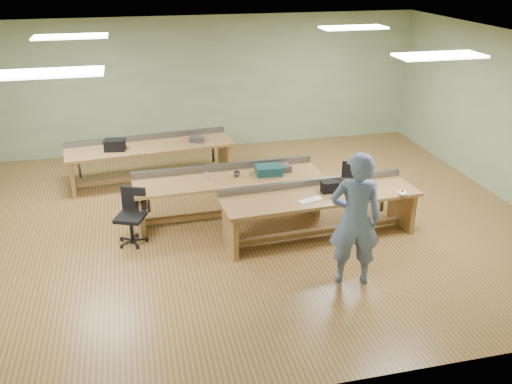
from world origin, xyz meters
TOP-DOWN VIEW (x-y plane):
  - floor at (0.00, 0.00)m, footprint 10.00×10.00m
  - ceiling at (0.00, 0.00)m, footprint 10.00×10.00m
  - wall_back at (0.00, 4.00)m, footprint 10.00×0.04m
  - wall_front at (0.00, -4.00)m, footprint 10.00×0.04m
  - wall_right at (5.00, 0.00)m, footprint 0.04×8.00m
  - fluor_panels at (0.00, 0.00)m, footprint 6.20×3.50m
  - workbench_front at (1.16, -0.79)m, footprint 3.22×1.04m
  - workbench_mid at (-0.13, 0.22)m, footprint 3.22×0.96m
  - workbench_back at (-1.35, 2.20)m, footprint 3.32×1.19m
  - person at (1.17, -2.15)m, footprint 0.80×0.62m
  - laptop_base at (1.69, -0.77)m, footprint 0.47×0.44m
  - laptop_screen at (1.76, -0.65)m, footprint 0.33×0.20m
  - keyboard at (0.92, -1.02)m, footprint 0.42×0.24m
  - trackball_mouse at (2.40, -1.14)m, footprint 0.17×0.20m
  - camera_bag at (1.32, -0.77)m, footprint 0.27×0.18m
  - task_chair at (-1.78, -0.32)m, footprint 0.63×0.63m
  - parts_bin_teal at (0.57, 0.19)m, footprint 0.45×0.35m
  - parts_bin_grey at (0.78, 0.29)m, footprint 0.40×0.26m
  - mug at (0.01, 0.20)m, footprint 0.14×0.14m
  - drinks_can at (-0.52, 0.18)m, footprint 0.08×0.08m
  - storage_box_back at (-2.01, 2.05)m, footprint 0.42×0.33m
  - tray_back at (-0.41, 2.19)m, footprint 0.32×0.28m

SIDE VIEW (x-z plane):
  - floor at x=0.00m, z-range 0.00..0.00m
  - task_chair at x=-1.78m, z-range -0.12..0.77m
  - workbench_front at x=1.16m, z-range 0.13..0.99m
  - workbench_mid at x=-0.13m, z-range 0.13..0.99m
  - workbench_back at x=-1.35m, z-range 0.13..0.99m
  - keyboard at x=0.92m, z-range 0.75..0.77m
  - laptop_base at x=1.69m, z-range 0.75..0.79m
  - trackball_mouse at x=2.40m, z-range 0.75..0.82m
  - mug at x=0.01m, z-range 0.75..0.84m
  - parts_bin_grey at x=0.78m, z-range 0.75..0.86m
  - tray_back at x=-0.41m, z-range 0.75..0.86m
  - drinks_can at x=-0.52m, z-range 0.75..0.88m
  - parts_bin_teal at x=0.57m, z-range 0.75..0.90m
  - camera_bag at x=1.32m, z-range 0.75..0.93m
  - storage_box_back at x=-2.01m, z-range 0.75..0.97m
  - person at x=1.17m, z-range 0.00..1.93m
  - laptop_screen at x=1.76m, z-range 0.89..1.18m
  - wall_back at x=0.00m, z-range 0.00..3.00m
  - wall_front at x=0.00m, z-range 0.00..3.00m
  - wall_right at x=5.00m, z-range 0.00..3.00m
  - fluor_panels at x=0.00m, z-range 2.96..2.99m
  - ceiling at x=0.00m, z-range 3.00..3.00m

